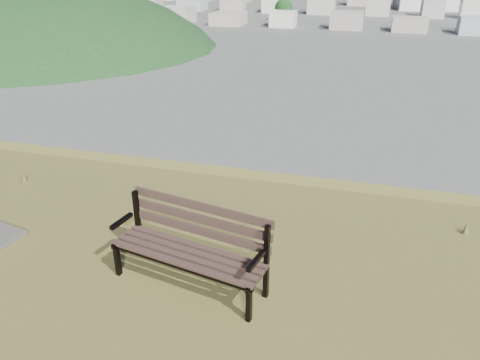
% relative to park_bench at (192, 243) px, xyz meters
% --- Properties ---
extents(park_bench, '(1.71, 0.84, 0.86)m').
position_rel_park_bench_xyz_m(park_bench, '(0.00, 0.00, 0.00)').
color(park_bench, '#483329').
rests_on(park_bench, hilltop_mesa).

